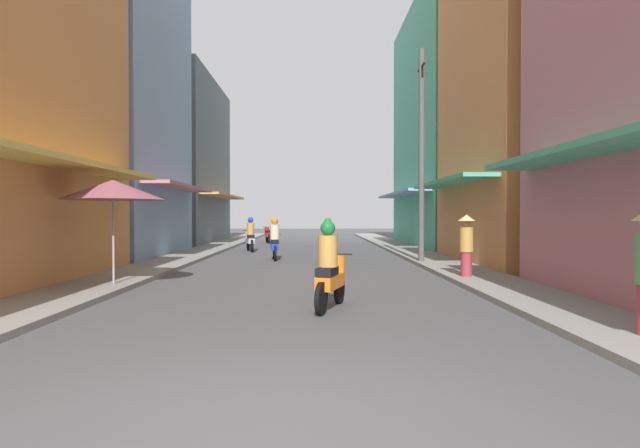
{
  "coord_description": "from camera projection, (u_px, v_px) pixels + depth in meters",
  "views": [
    {
      "loc": [
        0.35,
        -4.12,
        1.68
      ],
      "look_at": [
        0.57,
        15.78,
        1.35
      ],
      "focal_mm": 30.17,
      "sensor_mm": 36.0,
      "label": 1
    }
  ],
  "objects": [
    {
      "name": "motorbike_black",
      "position": [
        328.0,
        243.0,
        18.94
      ],
      "size": [
        0.57,
        1.8,
        1.58
      ],
      "color": "black",
      "rests_on": "ground"
    },
    {
      "name": "pedestrian_far",
      "position": [
        466.0,
        244.0,
        13.62
      ],
      "size": [
        0.44,
        0.44,
        1.69
      ],
      "color": "#99333F",
      "rests_on": "ground"
    },
    {
      "name": "motorbike_silver",
      "position": [
        250.0,
        236.0,
        24.72
      ],
      "size": [
        0.67,
        1.77,
        1.58
      ],
      "color": "black",
      "rests_on": "ground"
    },
    {
      "name": "building_left_mid",
      "position": [
        93.0,
        100.0,
        21.42
      ],
      "size": [
        7.05,
        8.24,
        12.55
      ],
      "color": "#8CA5CC",
      "rests_on": "ground"
    },
    {
      "name": "ground_plane",
      "position": [
        305.0,
        258.0,
        20.85
      ],
      "size": [
        91.12,
        91.12,
        0.0
      ],
      "primitive_type": "plane",
      "color": "#4C4C4F"
    },
    {
      "name": "building_right_far",
      "position": [
        466.0,
        127.0,
        28.65
      ],
      "size": [
        7.05,
        11.93,
        12.78
      ],
      "color": "#4CB28C",
      "rests_on": "ground"
    },
    {
      "name": "sidewalk_left",
      "position": [
        186.0,
        257.0,
        20.8
      ],
      "size": [
        1.74,
        49.42,
        0.12
      ],
      "primitive_type": "cube",
      "color": "gray",
      "rests_on": "ground"
    },
    {
      "name": "motorbike_red",
      "position": [
        268.0,
        235.0,
        32.31
      ],
      "size": [
        0.61,
        1.79,
        0.96
      ],
      "color": "black",
      "rests_on": "ground"
    },
    {
      "name": "motorbike_blue",
      "position": [
        275.0,
        241.0,
        20.1
      ],
      "size": [
        0.55,
        1.81,
        1.58
      ],
      "color": "black",
      "rests_on": "ground"
    },
    {
      "name": "motorbike_orange",
      "position": [
        330.0,
        270.0,
        9.53
      ],
      "size": [
        0.71,
        1.76,
        1.58
      ],
      "color": "black",
      "rests_on": "ground"
    },
    {
      "name": "vendor_umbrella",
      "position": [
        113.0,
        190.0,
        12.15
      ],
      "size": [
        2.29,
        2.29,
        2.48
      ],
      "color": "#99999E",
      "rests_on": "ground"
    },
    {
      "name": "building_right_mid",
      "position": [
        552.0,
        72.0,
        18.32
      ],
      "size": [
        7.05,
        8.02,
        13.12
      ],
      "color": "#D88C4C",
      "rests_on": "ground"
    },
    {
      "name": "building_left_far",
      "position": [
        165.0,
        162.0,
        31.83
      ],
      "size": [
        7.05,
        10.73,
        9.63
      ],
      "color": "slate",
      "rests_on": "ground"
    },
    {
      "name": "utility_pole",
      "position": [
        422.0,
        155.0,
        18.2
      ],
      "size": [
        0.2,
        1.2,
        7.3
      ],
      "color": "#4C4C4F",
      "rests_on": "ground"
    },
    {
      "name": "sidewalk_right",
      "position": [
        424.0,
        257.0,
        20.9
      ],
      "size": [
        1.74,
        49.42,
        0.12
      ],
      "primitive_type": "cube",
      "color": "gray",
      "rests_on": "ground"
    }
  ]
}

